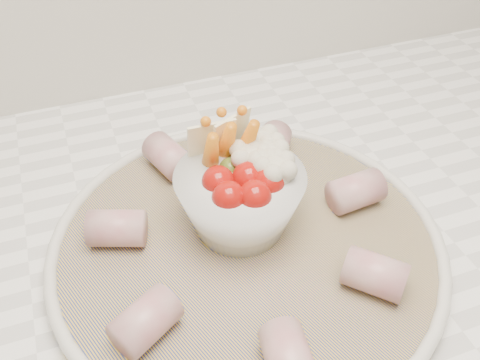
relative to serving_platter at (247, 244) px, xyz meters
name	(u,v)px	position (x,y,z in m)	size (l,w,h in m)	color
serving_platter	(247,244)	(0.00, 0.00, 0.00)	(0.48, 0.48, 0.02)	navy
veggie_bowl	(242,192)	(0.00, 0.02, 0.05)	(0.12, 0.12, 0.11)	white
cured_meat_rolls	(246,229)	(0.00, 0.00, 0.02)	(0.29, 0.32, 0.04)	#A84D59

